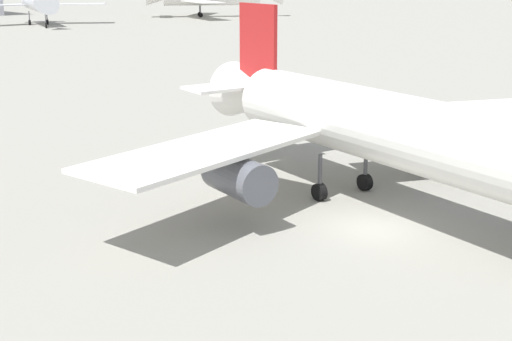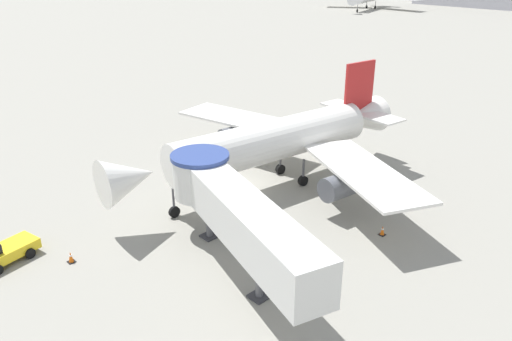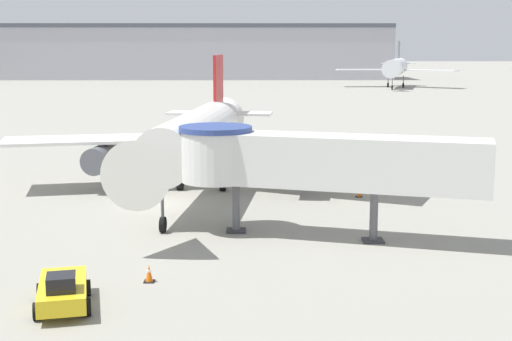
# 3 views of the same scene
# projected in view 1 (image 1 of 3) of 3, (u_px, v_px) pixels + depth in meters

# --- Properties ---
(ground_plane) EXTENTS (800.00, 800.00, 0.00)m
(ground_plane) POSITION_uv_depth(u_px,v_px,m) (374.00, 228.00, 32.92)
(ground_plane) COLOR gray
(main_airplane) EXTENTS (29.49, 28.12, 9.60)m
(main_airplane) POSITION_uv_depth(u_px,v_px,m) (367.00, 126.00, 35.27)
(main_airplane) COLOR white
(main_airplane) RESTS_ON ground_plane
(traffic_cone_starboard_wing) EXTENTS (0.45, 0.45, 0.74)m
(traffic_cone_starboard_wing) POSITION_uv_depth(u_px,v_px,m) (496.00, 162.00, 42.91)
(traffic_cone_starboard_wing) COLOR black
(traffic_cone_starboard_wing) RESTS_ON ground_plane
(background_jet_gray_tail) EXTENTS (28.88, 26.16, 11.30)m
(background_jet_gray_tail) POSITION_uv_depth(u_px,v_px,m) (38.00, 2.00, 150.74)
(background_jet_gray_tail) COLOR silver
(background_jet_gray_tail) RESTS_ON ground_plane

